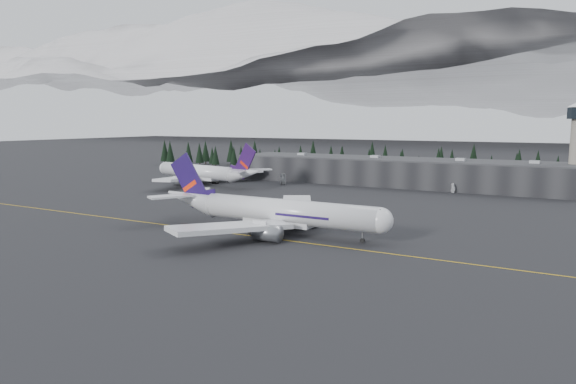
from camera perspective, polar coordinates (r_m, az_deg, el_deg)
The scene contains 9 objects.
ground at distance 138.50m, azimuth -4.05°, elevation -4.68°, with size 1400.00×1400.00×0.00m, color black.
taxiline at distance 136.87m, azimuth -4.51°, elevation -4.83°, with size 400.00×0.40×0.02m, color gold.
terminal at distance 250.44m, azimuth 11.80°, elevation 2.25°, with size 160.00×30.00×12.60m.
treeline at distance 285.74m, azimuth 14.04°, elevation 3.10°, with size 360.00×20.00×15.00m, color black.
mountain_ridge at distance 1115.89m, azimuth 25.47°, elevation 5.54°, with size 4400.00×900.00×420.00m, color white, non-canonical shape.
jet_main at distance 140.03m, azimuth -2.16°, elevation -2.07°, with size 71.03×65.61×20.89m.
jet_parked at distance 248.39m, azimuth -9.18°, elevation 2.16°, with size 69.59×63.61×20.69m.
gse_vehicle_a at distance 244.70m, azimuth -0.54°, elevation 0.99°, with size 2.56×5.56×1.54m, color #BDBDBF.
gse_vehicle_b at distance 227.37m, azimuth 17.88°, elevation 0.07°, with size 1.71×4.25×1.45m, color white.
Camera 1 is at (74.24, -113.01, 29.98)m, focal length 32.00 mm.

